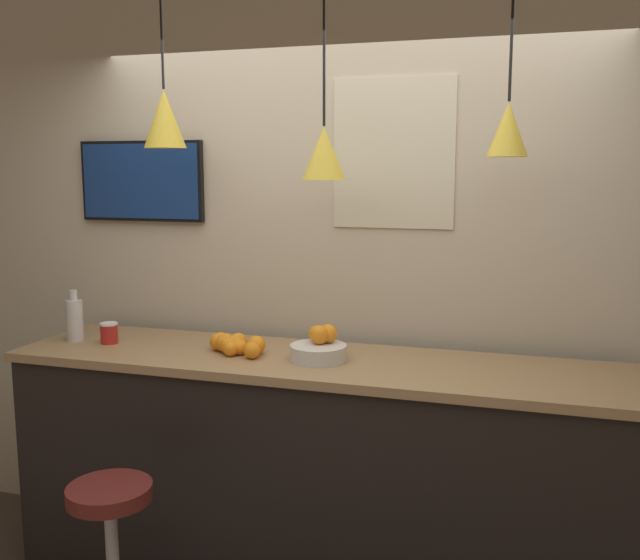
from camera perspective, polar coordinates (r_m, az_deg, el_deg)
The scene contains 12 objects.
back_wall at distance 3.48m, azimuth 2.12°, elevation 0.99°, with size 8.00×0.06×2.90m.
service_counter at distance 3.33m, azimuth 0.00°, elevation -15.51°, with size 2.80×0.65×1.10m.
bar_stool at distance 3.09m, azimuth -16.27°, elevation -20.25°, with size 0.43×0.43×0.72m.
fruit_bowl at distance 3.11m, azimuth -0.01°, elevation -5.45°, with size 0.25×0.25×0.15m.
orange_pile at distance 3.25m, azimuth -6.90°, elevation -5.13°, with size 0.28×0.20×0.09m.
juice_bottle at distance 3.64m, azimuth -19.03°, elevation -2.98°, with size 0.08×0.08×0.25m.
spread_jar at distance 3.55m, azimuth -16.52°, elevation -4.09°, with size 0.08×0.08×0.10m.
pendant_lamp_left at distance 3.39m, azimuth -12.34°, elevation 12.52°, with size 0.19×0.19×0.78m.
pendant_lamp_middle at distance 3.09m, azimuth 0.32°, elevation 10.21°, with size 0.19×0.19×0.92m.
pendant_lamp_right at distance 2.96m, azimuth 14.81°, elevation 11.69°, with size 0.16×0.16×0.83m.
mounted_tv at distance 3.83m, azimuth -14.10°, elevation 7.68°, with size 0.69×0.04×0.41m.
wall_poster at distance 3.36m, azimuth 5.89°, elevation 10.03°, with size 0.57×0.01×0.69m.
Camera 1 is at (0.89, -2.18, 1.93)m, focal length 40.00 mm.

